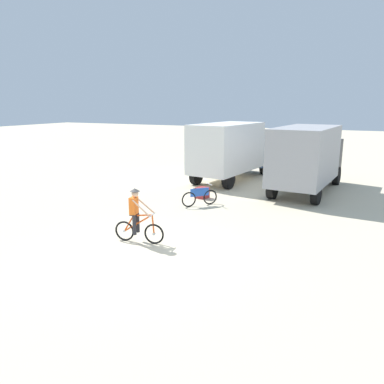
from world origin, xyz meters
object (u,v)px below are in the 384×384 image
box_truck_white_box (232,148)px  box_truck_grey_hauler (308,156)px  bicycle_spare (200,197)px  cyclist_orange_shirt (137,218)px  supply_crate (202,193)px

box_truck_white_box → box_truck_grey_hauler: size_ratio=1.01×
box_truck_grey_hauler → bicycle_spare: (-3.83, -4.80, -1.48)m
cyclist_orange_shirt → supply_crate: 6.38m
box_truck_grey_hauler → cyclist_orange_shirt: size_ratio=3.80×
box_truck_grey_hauler → cyclist_orange_shirt: box_truck_grey_hauler is taller
bicycle_spare → box_truck_grey_hauler: bearing=51.4°
cyclist_orange_shirt → supply_crate: size_ratio=3.40×
bicycle_spare → box_truck_white_box: bearing=96.8°
supply_crate → cyclist_orange_shirt: bearing=-85.6°
cyclist_orange_shirt → bicycle_spare: cyclist_orange_shirt is taller
box_truck_white_box → supply_crate: (0.26, -4.80, -1.61)m
box_truck_grey_hauler → box_truck_white_box: bearing=163.7°
box_truck_white_box → cyclist_orange_shirt: 11.20m
box_truck_white_box → box_truck_grey_hauler: 4.75m
box_truck_grey_hauler → bicycle_spare: box_truck_grey_hauler is taller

